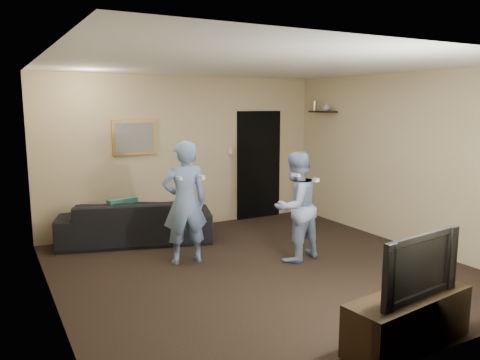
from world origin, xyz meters
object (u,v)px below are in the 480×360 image
tv_console (408,320)px  television (411,264)px  wii_player_left (185,203)px  wii_player_right (296,207)px  sofa (136,221)px

tv_console → television: size_ratio=1.31×
tv_console → wii_player_left: (-0.86, 3.04, 0.58)m
wii_player_right → television: bearing=-101.7°
sofa → television: television is taller
wii_player_right → wii_player_left: bearing=155.3°
tv_console → wii_player_right: (0.50, 2.41, 0.50)m
sofa → wii_player_left: size_ratio=1.39×
sofa → wii_player_left: 1.39m
television → tv_console: bearing=-6.5°
television → wii_player_right: 2.46m
sofa → wii_player_left: wii_player_left is taller
sofa → television: 4.48m
tv_console → wii_player_right: bearing=71.8°
sofa → wii_player_right: (1.67, -1.89, 0.42)m
sofa → wii_player_right: size_ratio=1.53×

